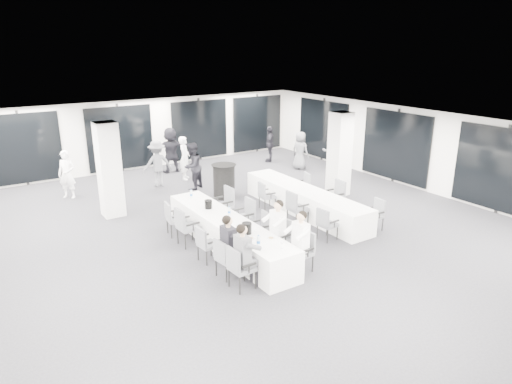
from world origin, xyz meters
The scene contains 43 objects.
room centered at (0.89, 1.11, 1.39)m, with size 14.04×16.04×2.84m.
column_left centered at (-2.80, 3.20, 1.40)m, with size 0.60×0.60×2.80m, color silver.
column_right centered at (4.20, 1.00, 1.40)m, with size 0.60×0.60×2.80m, color silver.
banquet_table_main centered at (-1.07, -0.67, 0.38)m, with size 0.90×5.00×0.75m, color white.
banquet_table_side centered at (2.10, 0.21, 0.38)m, with size 0.90×5.00×0.75m, color white.
cocktail_table centered at (0.79, 2.82, 0.57)m, with size 0.81×0.81×1.13m.
chair_main_left_near centered at (-1.90, -2.59, 0.54)m, with size 0.51×0.56×0.95m.
chair_main_left_second centered at (-1.90, -2.01, 0.51)m, with size 0.51×0.55×0.90m.
chair_main_left_mid centered at (-1.90, -1.09, 0.49)m, with size 0.48×0.52×0.87m.
chair_main_left_fourth centered at (-1.91, 0.00, 0.57)m, with size 0.53×0.58×1.00m.
chair_main_left_far centered at (-1.90, 0.80, 0.52)m, with size 0.52×0.56×0.92m.
chair_main_right_near centered at (-0.24, -2.66, 0.52)m, with size 0.48×0.53×0.92m.
chair_main_right_second centered at (-0.24, -1.79, 0.54)m, with size 0.52×0.57×0.94m.
chair_main_right_mid centered at (-0.25, -0.98, 0.49)m, with size 0.46×0.51×0.86m.
chair_main_right_fourth centered at (-0.24, -0.20, 0.56)m, with size 0.50×0.56×0.98m.
chair_main_right_far centered at (-0.23, 0.93, 0.58)m, with size 0.53×0.59×1.01m.
chair_side_left_near centered at (1.28, -1.68, 0.50)m, with size 0.48×0.52×0.88m.
chair_side_left_mid centered at (1.27, -0.42, 0.57)m, with size 0.51×0.57×0.99m.
chair_side_left_far centered at (1.28, 1.10, 0.50)m, with size 0.48×0.52×0.87m.
chair_side_right_near centered at (2.93, -1.87, 0.49)m, with size 0.46×0.51×0.86m.
chair_side_right_mid centered at (2.94, -0.27, 0.56)m, with size 0.54×0.59×0.99m.
chair_side_right_far centered at (2.93, 1.27, 0.50)m, with size 0.53×0.55×0.87m.
seated_guest_a centered at (-1.74, -2.59, 0.81)m, with size 0.50×0.38×1.44m.
seated_guest_b centered at (-1.74, -2.00, 0.81)m, with size 0.50×0.38×1.44m.
seated_guest_c centered at (-0.40, -2.66, 0.81)m, with size 0.50×0.38×1.44m.
seated_guest_d centered at (-0.40, -1.80, 0.81)m, with size 0.50×0.38×1.44m.
standing_guest_a centered at (0.64, 5.54, 0.92)m, with size 0.67×0.54×1.85m, color white.
standing_guest_b centered at (0.33, 4.22, 0.94)m, with size 0.91×0.55×1.88m, color black.
standing_guest_c centered at (-0.55, 5.26, 0.94)m, with size 1.21×0.62×1.87m, color #53555A.
standing_guest_d centered at (4.87, 6.02, 0.87)m, with size 1.02×0.57×1.74m, color black.
standing_guest_e centered at (5.18, 4.30, 0.87)m, with size 0.84×0.51×1.74m, color #53555A.
standing_guest_f centered at (0.60, 6.75, 1.02)m, with size 1.87×0.72×2.04m, color black.
standing_guest_g centered at (-3.54, 5.64, 0.91)m, with size 0.66×0.53×1.82m, color white.
standing_guest_h centered at (6.19, 3.55, 0.85)m, with size 0.82×0.50×1.70m, color #53555A.
ice_bucket_near centered at (-1.13, -1.68, 0.88)m, with size 0.23×0.23×0.26m, color black.
ice_bucket_far centered at (-1.09, 0.30, 0.86)m, with size 0.20×0.20×0.23m, color black.
water_bottle_a centered at (-1.29, -2.40, 0.87)m, with size 0.08×0.08×0.24m, color silver.
water_bottle_b centered at (-0.88, -0.44, 0.86)m, with size 0.07×0.07×0.21m, color silver.
water_bottle_c centered at (-1.09, 1.34, 0.86)m, with size 0.07×0.07×0.22m, color silver.
plate_a centered at (-1.23, -1.97, 0.76)m, with size 0.21×0.21×0.03m.
plate_b centered at (-0.83, -2.21, 0.76)m, with size 0.19×0.19×0.03m.
plate_c centered at (-1.02, -1.20, 0.76)m, with size 0.18×0.18×0.03m.
wine_glass centered at (-0.94, -2.78, 0.89)m, with size 0.07×0.07×0.19m.
Camera 1 is at (-6.24, -9.87, 4.89)m, focal length 32.00 mm.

